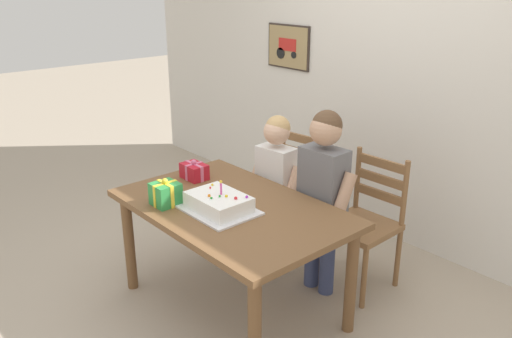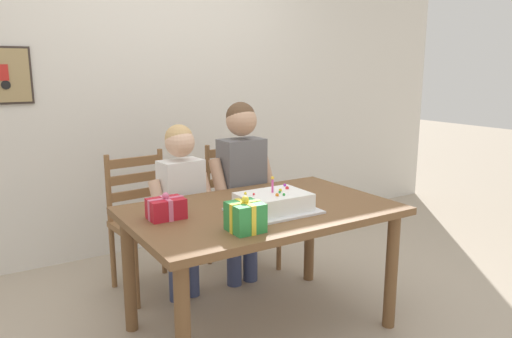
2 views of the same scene
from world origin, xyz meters
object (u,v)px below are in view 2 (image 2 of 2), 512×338
at_px(gift_box_red_large, 166,208).
at_px(child_younger, 182,195).
at_px(dining_table, 261,224).
at_px(chair_left, 146,222).
at_px(chair_right, 240,206).
at_px(gift_box_beside_cake, 245,217).
at_px(birthday_cake, 273,203).
at_px(child_older, 242,176).

height_order(gift_box_red_large, child_younger, child_younger).
height_order(dining_table, chair_left, chair_left).
relative_size(dining_table, chair_right, 1.57).
distance_m(gift_box_red_large, child_younger, 0.58).
distance_m(dining_table, chair_left, 0.94).
distance_m(gift_box_beside_cake, chair_right, 1.35).
bearing_deg(gift_box_beside_cake, child_younger, 86.65).
bearing_deg(chair_right, gift_box_red_large, -138.82).
bearing_deg(dining_table, chair_left, 113.11).
height_order(birthday_cake, chair_left, chair_left).
relative_size(chair_left, child_older, 0.73).
distance_m(gift_box_beside_cake, child_older, 1.00).
bearing_deg(chair_left, gift_box_beside_cake, -85.45).
xyz_separation_m(dining_table, chair_right, (0.36, 0.85, -0.16)).
bearing_deg(birthday_cake, gift_box_red_large, 159.74).
bearing_deg(child_younger, gift_box_red_large, -120.91).
distance_m(gift_box_red_large, chair_right, 1.20).
relative_size(gift_box_beside_cake, chair_right, 0.19).
bearing_deg(gift_box_beside_cake, birthday_cake, 33.03).
bearing_deg(gift_box_red_large, child_younger, 59.09).
height_order(gift_box_red_large, chair_right, chair_right).
bearing_deg(child_older, gift_box_beside_cake, -119.36).
xyz_separation_m(gift_box_beside_cake, child_younger, (0.05, 0.87, -0.10)).
distance_m(dining_table, chair_right, 0.94).
relative_size(chair_left, chair_right, 1.00).
height_order(dining_table, chair_right, chair_right).
relative_size(gift_box_beside_cake, chair_left, 0.19).
height_order(child_older, child_younger, child_older).
height_order(gift_box_beside_cake, chair_right, chair_right).
bearing_deg(dining_table, gift_box_red_large, 170.27).
distance_m(dining_table, birthday_cake, 0.18).
xyz_separation_m(birthday_cake, chair_left, (-0.37, 0.96, -0.30)).
distance_m(dining_table, child_older, 0.63).
bearing_deg(child_older, child_younger, 179.96).
bearing_deg(dining_table, chair_right, 67.18).
bearing_deg(chair_left, chair_right, 0.02).
height_order(chair_left, child_older, child_older).
xyz_separation_m(chair_left, child_younger, (0.14, -0.28, 0.22)).
distance_m(gift_box_red_large, chair_left, 0.84).
distance_m(birthday_cake, gift_box_beside_cake, 0.34).
height_order(gift_box_beside_cake, child_younger, child_younger).
bearing_deg(gift_box_red_large, chair_left, 78.82).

